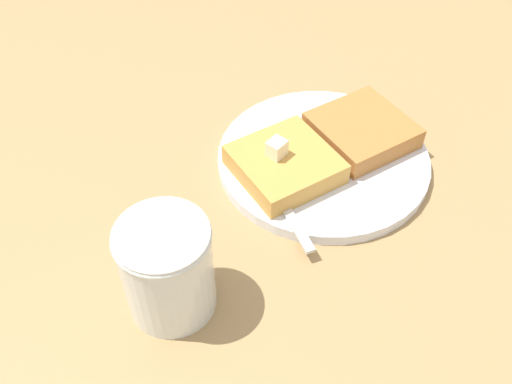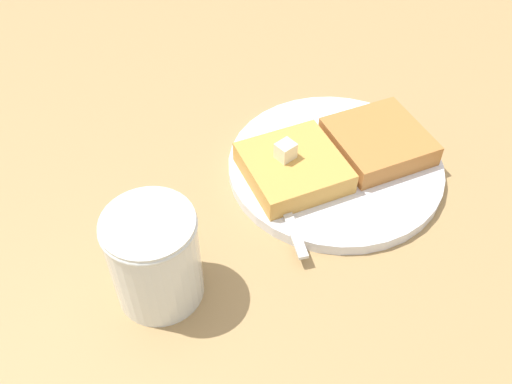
{
  "view_description": "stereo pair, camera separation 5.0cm",
  "coord_description": "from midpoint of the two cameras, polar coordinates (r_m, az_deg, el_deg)",
  "views": [
    {
      "loc": [
        -22.56,
        -31.97,
        43.38
      ],
      "look_at": [
        -12.57,
        1.17,
        6.66
      ],
      "focal_mm": 40.0,
      "sensor_mm": 36.0,
      "label": 1
    },
    {
      "loc": [
        -17.64,
        -33.07,
        43.38
      ],
      "look_at": [
        -12.57,
        1.17,
        6.66
      ],
      "focal_mm": 40.0,
      "sensor_mm": 36.0,
      "label": 2
    }
  ],
  "objects": [
    {
      "name": "toast_slice_middle",
      "position": [
        0.6,
        8.19,
        6.02
      ],
      "size": [
        11.15,
        11.15,
        2.28
      ],
      "primitive_type": "cube",
      "rotation": [
        0.0,
        0.0,
        0.26
      ],
      "color": "#B17237",
      "rests_on": "plate"
    },
    {
      "name": "table_surface",
      "position": [
        0.57,
        9.97,
        -2.15
      ],
      "size": [
        108.89,
        108.89,
        2.16
      ],
      "primitive_type": "cube",
      "color": "#A17F4F",
      "rests_on": "ground"
    },
    {
      "name": "plate",
      "position": [
        0.59,
        4.31,
        3.23
      ],
      "size": [
        21.79,
        21.79,
        1.2
      ],
      "color": "white",
      "rests_on": "table_surface"
    },
    {
      "name": "syrup_jar",
      "position": [
        0.46,
        -11.89,
        -8.09
      ],
      "size": [
        7.52,
        7.52,
        9.01
      ],
      "color": "#5D270C",
      "rests_on": "table_surface"
    },
    {
      "name": "butter_pat_primary",
      "position": [
        0.55,
        -0.55,
        4.26
      ],
      "size": [
        2.28,
        2.23,
        1.72
      ],
      "primitive_type": "cube",
      "rotation": [
        0.0,
        0.0,
        0.57
      ],
      "color": "#F7ECC6",
      "rests_on": "toast_slice_left"
    },
    {
      "name": "toast_slice_left",
      "position": [
        0.56,
        0.33,
        2.67
      ],
      "size": [
        11.15,
        11.15,
        2.28
      ],
      "primitive_type": "cube",
      "rotation": [
        0.0,
        0.0,
        0.26
      ],
      "color": "gold",
      "rests_on": "plate"
    },
    {
      "name": "fork",
      "position": [
        0.55,
        -1.14,
        0.74
      ],
      "size": [
        2.95,
        16.06,
        0.36
      ],
      "color": "silver",
      "rests_on": "plate"
    }
  ]
}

